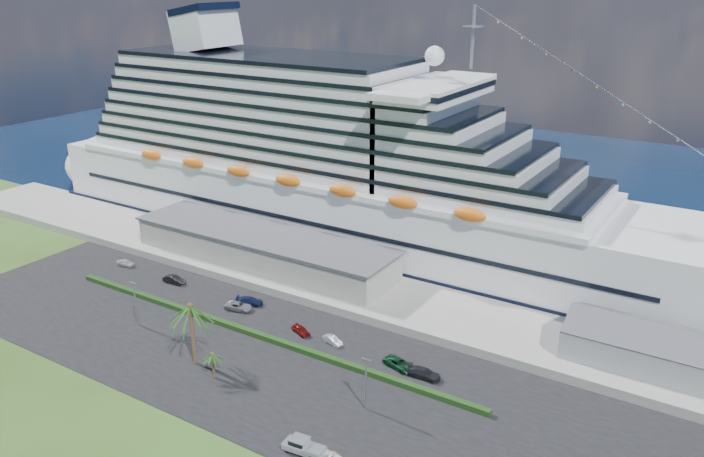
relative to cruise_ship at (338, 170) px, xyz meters
The scene contains 21 objects.
ground 69.56m from the cruise_ship, 71.40° to the right, with size 420.00×420.00×0.00m, color #314717.
asphalt_lot 59.58m from the cruise_ship, 67.89° to the right, with size 140.00×38.00×0.12m, color black.
wharf 35.90m from the cruise_ship, 48.10° to the right, with size 240.00×20.00×1.80m, color gray.
water 71.40m from the cruise_ship, 71.93° to the left, with size 420.00×160.00×0.02m, color black.
cruise_ship is the anchor object (origin of this frame).
terminal_building 26.92m from the cruise_ship, 98.22° to the right, with size 61.00×15.00×6.30m.
port_shed 78.32m from the cruise_ship, 18.08° to the right, with size 24.00×12.31×7.37m.
hedge 52.41m from the cruise_ship, 74.26° to the right, with size 88.00×1.10×0.90m, color black.
lamp_post_left 57.50m from the cruise_ship, 96.59° to the right, with size 1.60×0.35×8.27m.
lamp_post_right 70.64m from the cruise_ship, 53.44° to the right, with size 1.60×0.35×8.27m.
palm_tall 61.56m from the cruise_ship, 79.12° to the right, with size 8.82×8.82×11.13m.
palm_short 65.13m from the cruise_ship, 74.52° to the right, with size 3.53×3.53×4.56m.
parked_car_0 51.41m from the cruise_ship, 126.84° to the right, with size 1.67×4.16×1.42m, color #B5B5B7.
parked_car_1 45.07m from the cruise_ship, 109.31° to the right, with size 1.68×4.81×1.58m, color black.
parked_car_2 45.07m from the cruise_ship, 83.08° to the right, with size 2.46×5.34×1.48m, color gray.
parked_car_3 42.51m from the cruise_ship, 82.16° to the right, with size 2.12×5.22×1.51m, color #131C42.
parked_car_4 50.12m from the cruise_ship, 64.67° to the right, with size 1.67×4.15×1.41m, color maroon.
parked_car_5 53.16m from the cruise_ship, 57.85° to the right, with size 1.37×3.92×1.29m, color #A7AAAF.
parked_car_6 61.45m from the cruise_ship, 47.29° to the right, with size 2.51×5.43×1.51m, color #0E381E.
parked_car_7 64.90m from the cruise_ship, 44.42° to the right, with size 2.21×5.44×1.58m, color #222328.
pickup_truck 80.90m from the cruise_ship, 60.02° to the right, with size 6.11×2.72×2.09m.
Camera 1 is at (63.20, -64.32, 59.36)m, focal length 35.00 mm.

